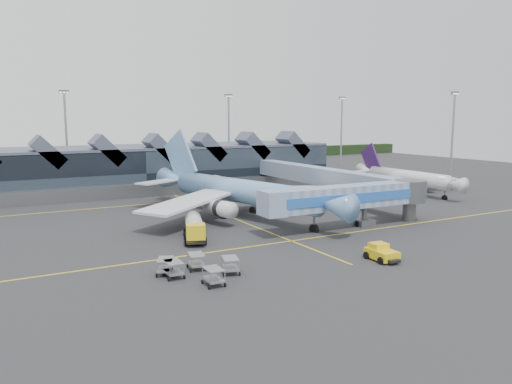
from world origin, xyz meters
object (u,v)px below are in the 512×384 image
fuel_truck (194,226)px  main_airliner (238,191)px  regional_jet (404,177)px  jet_bridge (358,197)px  pushback_tug (382,253)px

fuel_truck → main_airliner: bearing=62.8°
regional_jet → jet_bridge: 37.85m
regional_jet → jet_bridge: regional_jet is taller
regional_jet → main_airliner: bearing=-170.4°
jet_bridge → fuel_truck: (-23.50, 4.38, -2.64)m
regional_jet → jet_bridge: size_ratio=1.06×
main_airliner → pushback_tug: 30.63m
main_airliner → regional_jet: size_ratio=1.44×
regional_jet → fuel_truck: size_ratio=3.26×
jet_bridge → fuel_truck: size_ratio=3.07×
jet_bridge → pushback_tug: size_ratio=6.61×
regional_jet → pushback_tug: size_ratio=7.02×
pushback_tug → fuel_truck: bearing=131.0°
jet_bridge → fuel_truck: bearing=170.9°
main_airliner → fuel_truck: bearing=-150.8°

